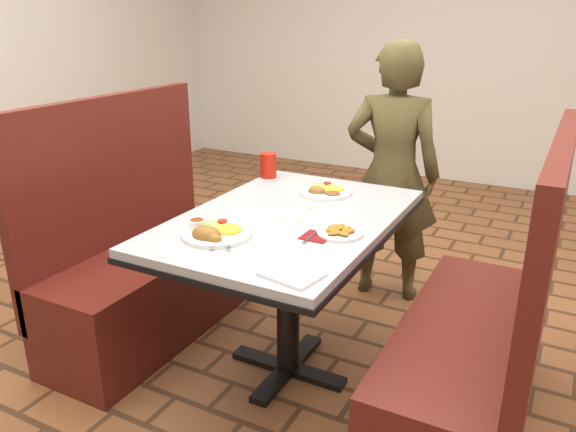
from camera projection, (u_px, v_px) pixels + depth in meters
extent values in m
plane|color=brown|center=(288.00, 370.00, 2.56)|extent=(7.00, 7.00, 0.00)
cube|color=white|center=(471.00, 29.00, 4.99)|extent=(6.00, 0.04, 2.80)
cube|color=#ADAFB2|center=(288.00, 220.00, 2.31)|extent=(0.80, 1.20, 0.03)
cube|color=black|center=(288.00, 226.00, 2.32)|extent=(0.81, 1.21, 0.02)
cylinder|color=black|center=(288.00, 301.00, 2.44)|extent=(0.10, 0.10, 0.69)
cube|color=black|center=(288.00, 368.00, 2.55)|extent=(0.55, 0.08, 0.03)
cube|color=black|center=(288.00, 368.00, 2.55)|extent=(0.08, 0.55, 0.03)
cube|color=#5D1D15|center=(156.00, 291.00, 2.81)|extent=(0.45, 1.20, 0.45)
cube|color=#5D1D15|center=(113.00, 194.00, 2.74)|extent=(0.06, 1.20, 0.95)
cube|color=#5D1D15|center=(461.00, 376.00, 2.15)|extent=(0.45, 1.20, 0.45)
cube|color=#5D1D15|center=(542.00, 275.00, 1.89)|extent=(0.06, 1.20, 0.95)
imported|color=brown|center=(392.00, 174.00, 3.05)|extent=(0.56, 0.41, 1.42)
cylinder|color=white|center=(217.00, 234.00, 2.09)|extent=(0.26, 0.26, 0.02)
ellipsoid|color=gold|center=(228.00, 225.00, 2.10)|extent=(0.11, 0.11, 0.05)
ellipsoid|color=#87C74F|center=(213.00, 222.00, 2.14)|extent=(0.11, 0.09, 0.03)
cylinder|color=red|center=(223.00, 221.00, 2.15)|extent=(0.04, 0.04, 0.01)
ellipsoid|color=#986426|center=(206.00, 228.00, 2.04)|extent=(0.11, 0.09, 0.06)
ellipsoid|color=#986426|center=(214.00, 235.00, 2.01)|extent=(0.06, 0.05, 0.04)
cylinder|color=white|center=(197.00, 225.00, 2.11)|extent=(0.06, 0.06, 0.04)
cylinder|color=brown|center=(197.00, 220.00, 2.10)|extent=(0.05, 0.05, 0.00)
cylinder|color=white|center=(325.00, 192.00, 2.59)|extent=(0.24, 0.24, 0.01)
ellipsoid|color=gold|center=(334.00, 185.00, 2.59)|extent=(0.10, 0.10, 0.04)
ellipsoid|color=#87C74F|center=(321.00, 184.00, 2.63)|extent=(0.10, 0.08, 0.03)
cylinder|color=red|center=(328.00, 183.00, 2.64)|extent=(0.04, 0.04, 0.01)
ellipsoid|color=brown|center=(333.00, 191.00, 2.53)|extent=(0.07, 0.07, 0.02)
ellipsoid|color=#986426|center=(317.00, 187.00, 2.55)|extent=(0.08, 0.06, 0.05)
cylinder|color=white|center=(340.00, 233.00, 2.11)|extent=(0.17, 0.17, 0.01)
cube|color=maroon|center=(316.00, 237.00, 2.09)|extent=(0.11, 0.11, 0.00)
cube|color=silver|center=(310.00, 237.00, 2.07)|extent=(0.02, 0.12, 0.00)
cylinder|color=red|center=(268.00, 165.00, 2.83)|extent=(0.08, 0.08, 0.12)
cube|color=white|center=(291.00, 274.00, 1.78)|extent=(0.20, 0.17, 0.01)
cube|color=silver|center=(229.00, 241.00, 2.03)|extent=(0.09, 0.14, 0.00)
cube|color=silver|center=(226.00, 242.00, 2.01)|extent=(0.04, 0.16, 0.00)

